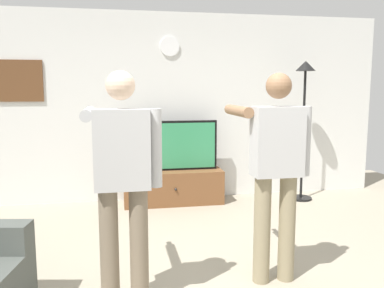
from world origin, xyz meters
name	(u,v)px	position (x,y,z in m)	size (l,w,h in m)	color
back_wall	(170,107)	(0.00, 2.95, 1.35)	(6.40, 0.10, 2.70)	silver
tv_stand	(173,187)	(-0.01, 2.60, 0.24)	(1.39, 0.44, 0.48)	brown
television	(173,146)	(-0.01, 2.65, 0.83)	(1.26, 0.07, 0.70)	black
wall_clock	(170,46)	(-0.01, 2.89, 2.22)	(0.27, 0.27, 0.03)	white
framed_picture	(20,81)	(-2.04, 2.90, 1.73)	(0.60, 0.04, 0.56)	brown
floor_lamp	(304,102)	(1.88, 2.48, 1.44)	(0.32, 0.32, 2.01)	black
person_standing_nearer_lamp	(122,176)	(-0.75, -0.01, 1.00)	(0.58, 0.78, 1.76)	#7A6B56
person_standing_nearer_couch	(276,166)	(0.51, 0.16, 1.00)	(0.58, 0.78, 1.76)	gray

